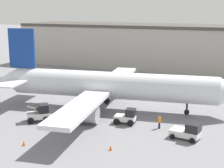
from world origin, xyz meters
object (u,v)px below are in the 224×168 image
baggage_tug (127,117)px  ground_crew_worker (159,122)px  belt_loader_truck (39,113)px  safety_cone_near (111,148)px  airplane (106,86)px  safety_cone_far (24,143)px  pushback_tug (188,131)px

baggage_tug → ground_crew_worker: bearing=-5.4°
belt_loader_truck → safety_cone_near: 13.40m
airplane → ground_crew_worker: bearing=-37.2°
ground_crew_worker → safety_cone_far: (-11.95, -11.07, -0.58)m
safety_cone_near → safety_cone_far: bearing=-164.2°
ground_crew_worker → pushback_tug: pushback_tug is taller
ground_crew_worker → belt_loader_truck: 15.63m
belt_loader_truck → baggage_tug: bearing=-21.6°
airplane → pushback_tug: airplane is taller
airplane → ground_crew_worker: 11.19m
airplane → safety_cone_far: size_ratio=68.05×
baggage_tug → safety_cone_far: baggage_tug is taller
ground_crew_worker → belt_loader_truck: (-15.23, -3.48, 0.21)m
airplane → ground_crew_worker: size_ratio=23.28×
belt_loader_truck → pushback_tug: bearing=-35.1°
belt_loader_truck → safety_cone_far: 8.31m
baggage_tug → safety_cone_near: bearing=-85.5°
baggage_tug → pushback_tug: (8.23, -2.09, -0.04)m
safety_cone_near → belt_loader_truck: bearing=158.0°
belt_loader_truck → safety_cone_far: belt_loader_truck is taller
ground_crew_worker → belt_loader_truck: bearing=14.7°
ground_crew_worker → safety_cone_far: 16.30m
baggage_tug → safety_cone_near: baggage_tug is taller
baggage_tug → pushback_tug: bearing=-19.6°
baggage_tug → safety_cone_far: bearing=-130.0°
baggage_tug → pushback_tug: size_ratio=0.79×
belt_loader_truck → ground_crew_worker: bearing=-26.4°
airplane → safety_cone_far: 16.70m
airplane → safety_cone_near: bearing=-72.7°
ground_crew_worker → safety_cone_near: size_ratio=2.92×
pushback_tug → safety_cone_far: pushback_tug is taller
belt_loader_truck → pushback_tug: 19.21m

